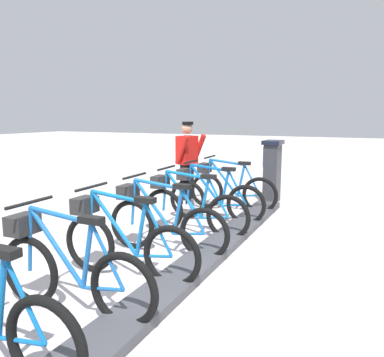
{
  "coord_description": "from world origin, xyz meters",
  "views": [
    {
      "loc": [
        -1.79,
        3.62,
        1.79
      ],
      "look_at": [
        0.5,
        -1.34,
        0.9
      ],
      "focal_mm": 36.57,
      "sensor_mm": 36.0,
      "label": 1
    }
  ],
  "objects": [
    {
      "name": "bike_docked_1",
      "position": [
        0.62,
        -2.41,
        0.43
      ],
      "size": [
        1.72,
        0.54,
        1.02
      ],
      "color": "black",
      "rests_on": "ground"
    },
    {
      "name": "worker_near_rack",
      "position": [
        1.56,
        -3.41,
        0.91
      ],
      "size": [
        0.57,
        0.69,
        1.66
      ],
      "color": "white",
      "rests_on": "ground"
    },
    {
      "name": "bike_docked_2",
      "position": [
        0.62,
        -1.54,
        0.43
      ],
      "size": [
        1.72,
        0.54,
        1.02
      ],
      "color": "black",
      "rests_on": "ground"
    },
    {
      "name": "bike_docked_4",
      "position": [
        0.62,
        0.2,
        0.43
      ],
      "size": [
        1.72,
        0.54,
        1.02
      ],
      "color": "black",
      "rests_on": "ground"
    },
    {
      "name": "bike_docked_3",
      "position": [
        0.62,
        -0.67,
        0.43
      ],
      "size": [
        1.72,
        0.54,
        1.02
      ],
      "color": "black",
      "rests_on": "ground"
    },
    {
      "name": "dock_rail_base",
      "position": [
        0.0,
        0.0,
        0.05
      ],
      "size": [
        0.44,
        7.75,
        0.1
      ],
      "primitive_type": "cube",
      "color": "#47474C",
      "rests_on": "ground"
    },
    {
      "name": "ground_plane",
      "position": [
        0.0,
        0.0,
        0.0
      ],
      "size": [
        60.0,
        60.0,
        0.0
      ],
      "primitive_type": "plane",
      "color": "silver"
    },
    {
      "name": "bike_docked_5",
      "position": [
        0.62,
        1.07,
        0.43
      ],
      "size": [
        1.72,
        0.54,
        1.02
      ],
      "color": "black",
      "rests_on": "ground"
    },
    {
      "name": "payment_kiosk",
      "position": [
        0.05,
        -4.31,
        0.67
      ],
      "size": [
        0.36,
        0.52,
        1.28
      ],
      "color": "#38383D",
      "rests_on": "ground"
    },
    {
      "name": "bike_docked_0",
      "position": [
        0.62,
        -3.28,
        0.43
      ],
      "size": [
        1.72,
        0.54,
        1.02
      ],
      "color": "black",
      "rests_on": "ground"
    }
  ]
}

